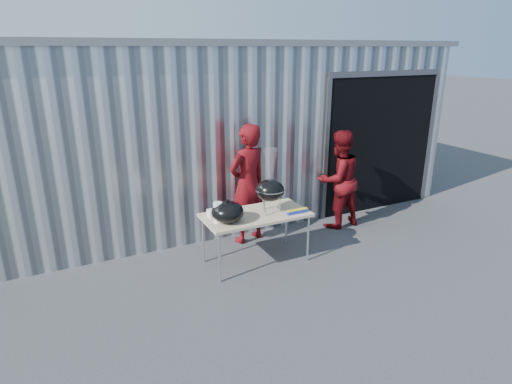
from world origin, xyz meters
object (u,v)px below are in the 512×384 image
person_bystander (338,179)px  person_cook (248,184)px  folding_table (256,216)px  kettle_grill (270,184)px

person_bystander → person_cook: bearing=-8.5°
person_cook → person_bystander: person_cook is taller
folding_table → kettle_grill: kettle_grill is taller
person_cook → folding_table: bearing=57.8°
folding_table → person_cook: (0.22, 0.73, 0.24)m
folding_table → kettle_grill: bearing=-10.9°
kettle_grill → person_bystander: size_ratio=0.55×
kettle_grill → person_bystander: (1.66, 0.63, -0.33)m
folding_table → kettle_grill: size_ratio=1.62×
folding_table → kettle_grill: 0.51m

